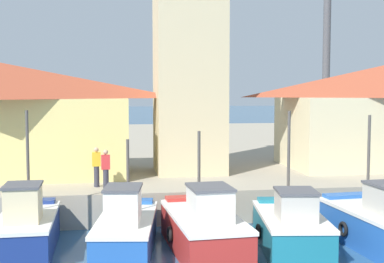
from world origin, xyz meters
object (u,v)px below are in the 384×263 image
(clock_tower, at_px, (189,16))
(port_crane_far, at_px, (326,54))
(fishing_boat_left_outer, at_px, (126,228))
(dock_worker_along_quay, at_px, (96,166))
(fishing_boat_far_left, at_px, (27,228))
(fishing_boat_center, at_px, (377,223))
(fishing_boat_mid_left, at_px, (291,227))
(fishing_boat_left_inner, at_px, (204,228))
(warehouse_left, at_px, (1,118))
(dock_worker_near_tower, at_px, (106,169))

(clock_tower, distance_m, port_crane_far, 18.08)
(fishing_boat_left_outer, distance_m, dock_worker_along_quay, 4.88)
(fishing_boat_far_left, xyz_separation_m, clock_tower, (6.43, 7.56, 7.91))
(fishing_boat_far_left, distance_m, dock_worker_along_quay, 4.92)
(clock_tower, bearing_deg, fishing_boat_center, -59.43)
(fishing_boat_mid_left, bearing_deg, clock_tower, 103.91)
(fishing_boat_left_inner, xyz_separation_m, fishing_boat_mid_left, (2.89, -0.15, -0.05))
(fishing_boat_center, bearing_deg, port_crane_far, 71.66)
(warehouse_left, bearing_deg, fishing_boat_center, -32.69)
(fishing_boat_center, bearing_deg, fishing_boat_mid_left, 178.76)
(clock_tower, relative_size, warehouse_left, 1.32)
(dock_worker_along_quay, bearing_deg, fishing_boat_far_left, -116.84)
(clock_tower, distance_m, warehouse_left, 9.87)
(fishing_boat_left_inner, height_order, clock_tower, clock_tower)
(fishing_boat_left_outer, height_order, clock_tower, clock_tower)
(fishing_boat_left_inner, bearing_deg, fishing_boat_center, -2.12)
(clock_tower, distance_m, dock_worker_near_tower, 8.73)
(fishing_boat_far_left, relative_size, clock_tower, 0.29)
(port_crane_far, distance_m, dock_worker_near_tower, 24.53)
(fishing_boat_left_inner, height_order, dock_worker_along_quay, fishing_boat_left_inner)
(clock_tower, bearing_deg, dock_worker_near_tower, -132.63)
(fishing_boat_far_left, xyz_separation_m, dock_worker_along_quay, (2.13, 4.21, 1.37))
(clock_tower, bearing_deg, fishing_boat_left_outer, -112.37)
(fishing_boat_left_outer, relative_size, fishing_boat_mid_left, 1.10)
(fishing_boat_mid_left, bearing_deg, dock_worker_along_quay, 140.84)
(dock_worker_near_tower, bearing_deg, warehouse_left, 136.84)
(fishing_boat_center, distance_m, warehouse_left, 16.64)
(fishing_boat_far_left, xyz_separation_m, warehouse_left, (-2.23, 7.75, 3.17))
(port_crane_far, bearing_deg, fishing_boat_left_outer, -126.46)
(fishing_boat_far_left, height_order, warehouse_left, warehouse_left)
(fishing_boat_far_left, height_order, fishing_boat_mid_left, fishing_boat_far_left)
(fishing_boat_mid_left, distance_m, fishing_boat_center, 2.98)
(port_crane_far, height_order, dock_worker_near_tower, port_crane_far)
(dock_worker_along_quay, bearing_deg, fishing_boat_left_inner, -55.19)
(fishing_boat_left_outer, height_order, fishing_boat_mid_left, fishing_boat_mid_left)
(fishing_boat_far_left, xyz_separation_m, port_crane_far, (18.76, 20.76, 7.11))
(dock_worker_near_tower, distance_m, dock_worker_along_quay, 0.98)
(fishing_boat_left_inner, xyz_separation_m, warehouse_left, (-7.89, 8.61, 3.17))
(fishing_boat_left_outer, bearing_deg, port_crane_far, 53.54)
(fishing_boat_left_outer, distance_m, fishing_boat_mid_left, 5.41)
(clock_tower, bearing_deg, port_crane_far, 46.93)
(clock_tower, bearing_deg, warehouse_left, 178.73)
(fishing_boat_center, distance_m, dock_worker_near_tower, 10.11)
(dock_worker_near_tower, bearing_deg, clock_tower, 47.37)
(fishing_boat_left_outer, bearing_deg, dock_worker_near_tower, 100.33)
(fishing_boat_center, height_order, dock_worker_along_quay, fishing_boat_center)
(port_crane_far, bearing_deg, fishing_boat_mid_left, -115.14)
(warehouse_left, bearing_deg, port_crane_far, 31.79)
(fishing_boat_left_inner, bearing_deg, dock_worker_near_tower, 127.08)
(port_crane_far, relative_size, dock_worker_near_tower, 10.58)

